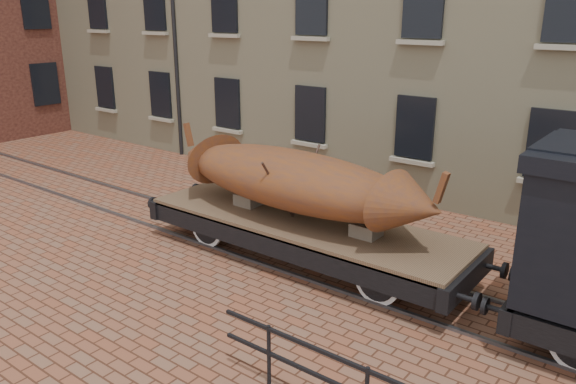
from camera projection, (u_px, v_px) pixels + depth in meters
The scene contains 4 objects.
ground at pixel (273, 251), 12.82m from camera, with size 90.00×90.00×0.00m, color brown.
rail_track at pixel (273, 250), 12.81m from camera, with size 30.00×1.52×0.06m.
flatcar_wagon at pixel (303, 228), 12.09m from camera, with size 8.21×2.23×1.24m.
iron_boat at pixel (293, 179), 11.94m from camera, with size 6.98×2.23×1.65m.
Camera 1 is at (7.44, -9.14, 5.22)m, focal length 35.00 mm.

